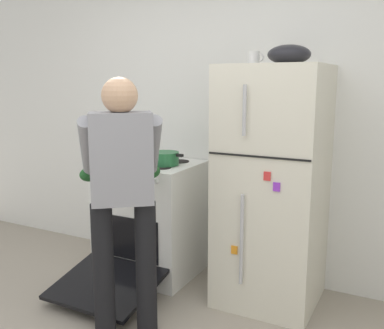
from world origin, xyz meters
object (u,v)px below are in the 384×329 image
at_px(red_pot, 164,158).
at_px(coffee_mug, 254,58).
at_px(stove_range, 150,219).
at_px(refrigerator, 273,187).
at_px(mixing_bowl, 289,55).
at_px(person_cook, 122,186).
at_px(pepper_mill, 134,145).

distance_m(red_pot, coffee_mug, 1.02).
bearing_deg(red_pot, stove_range, 168.67).
relative_size(refrigerator, stove_range, 1.37).
xyz_separation_m(red_pot, coffee_mug, (0.68, 0.10, 0.75)).
bearing_deg(coffee_mug, mixing_bowl, -10.99).
xyz_separation_m(person_cook, pepper_mill, (-0.65, 1.05, 0.07)).
distance_m(refrigerator, person_cook, 1.09).
height_order(refrigerator, person_cook, refrigerator).
distance_m(person_cook, pepper_mill, 1.23).
relative_size(coffee_mug, pepper_mill, 0.61).
relative_size(person_cook, pepper_mill, 8.69).
height_order(stove_range, person_cook, person_cook).
bearing_deg(red_pot, refrigerator, 3.31).
bearing_deg(refrigerator, mixing_bowl, 0.22).
bearing_deg(coffee_mug, stove_range, -175.39).
xyz_separation_m(refrigerator, mixing_bowl, (0.08, 0.00, 0.91)).
height_order(stove_range, mixing_bowl, mixing_bowl).
bearing_deg(pepper_mill, red_pot, -28.52).
xyz_separation_m(coffee_mug, mixing_bowl, (0.26, -0.05, 0.02)).
height_order(coffee_mug, mixing_bowl, mixing_bowl).
bearing_deg(mixing_bowl, pepper_mill, 171.87).
bearing_deg(pepper_mill, stove_range, -36.00).
distance_m(refrigerator, coffee_mug, 0.91).
relative_size(stove_range, coffee_mug, 10.93).
distance_m(stove_range, pepper_mill, 0.68).
bearing_deg(red_pot, pepper_mill, 151.48).
distance_m(pepper_mill, mixing_bowl, 1.59).
bearing_deg(red_pot, coffee_mug, 8.33).
height_order(refrigerator, coffee_mug, coffee_mug).
bearing_deg(person_cook, refrigerator, 51.51).
height_order(red_pot, coffee_mug, coffee_mug).
distance_m(refrigerator, mixing_bowl, 0.91).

